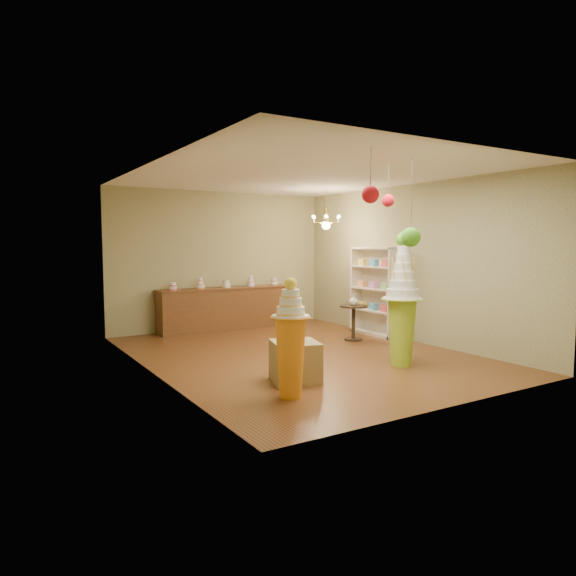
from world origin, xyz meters
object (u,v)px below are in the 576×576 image
pedestal_green (402,314)px  pedestal_orange (291,347)px  sideboard (226,308)px  round_table (353,318)px

pedestal_green → pedestal_orange: pedestal_green is taller
pedestal_orange → sideboard: size_ratio=0.48×
pedestal_orange → sideboard: 5.14m
pedestal_green → pedestal_orange: size_ratio=1.39×
round_table → pedestal_orange: bearing=-139.9°
pedestal_orange → round_table: bearing=40.1°
sideboard → round_table: bearing=-56.8°
pedestal_orange → sideboard: pedestal_orange is taller
round_table → pedestal_green: bearing=-108.5°
pedestal_green → sideboard: pedestal_green is taller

